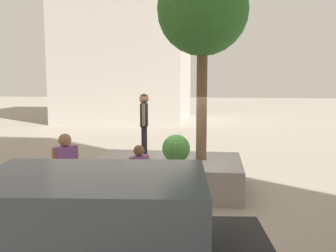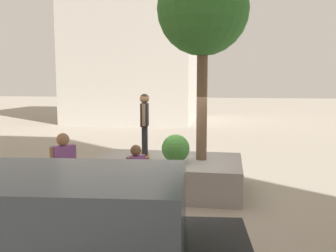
# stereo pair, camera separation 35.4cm
# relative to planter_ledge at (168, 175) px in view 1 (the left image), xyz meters

# --- Properties ---
(ground_plane) EXTENTS (120.00, 120.00, 0.00)m
(ground_plane) POSITION_rel_planter_ledge_xyz_m (-0.21, 0.11, -0.42)
(ground_plane) COLOR #9E9384
(planter_ledge) EXTENTS (3.86, 2.54, 0.83)m
(planter_ledge) POSITION_rel_planter_ledge_xyz_m (0.00, 0.00, 0.00)
(planter_ledge) COLOR gray
(planter_ledge) RESTS_ON ground
(plaza_tree) EXTENTS (2.35, 2.35, 5.07)m
(plaza_tree) POSITION_rel_planter_ledge_xyz_m (-0.87, -0.17, 4.26)
(plaza_tree) COLOR brown
(plaza_tree) RESTS_ON planter_ledge
(boxwood_shrub) EXTENTS (0.72, 0.72, 0.72)m
(boxwood_shrub) POSITION_rel_planter_ledge_xyz_m (-0.25, 0.30, 0.77)
(boxwood_shrub) COLOR #3D7A33
(boxwood_shrub) RESTS_ON planter_ledge
(skateboard) EXTENTS (0.41, 0.83, 0.07)m
(skateboard) POSITION_rel_planter_ledge_xyz_m (0.67, -0.18, 0.47)
(skateboard) COLOR brown
(skateboard) RESTS_ON planter_ledge
(skateboarder) EXTENTS (0.26, 0.56, 1.67)m
(skateboarder) POSITION_rel_planter_ledge_xyz_m (0.67, -0.18, 1.45)
(skateboarder) COLOR black
(skateboarder) RESTS_ON skateboard
(passerby_with_bag) EXTENTS (0.46, 0.50, 1.79)m
(passerby_with_bag) POSITION_rel_planter_ledge_xyz_m (1.94, 2.12, 0.62)
(passerby_with_bag) COLOR #847056
(passerby_with_bag) RESTS_ON ground
(pedestrian_crossing) EXTENTS (0.36, 0.47, 1.54)m
(pedestrian_crossing) POSITION_rel_planter_ledge_xyz_m (0.37, 1.93, 0.48)
(pedestrian_crossing) COLOR navy
(pedestrian_crossing) RESTS_ON ground
(plaza_lowrise_south) EXTENTS (8.89, 8.92, 14.72)m
(plaza_lowrise_south) POSITION_rel_planter_ledge_xyz_m (5.45, -18.06, 6.95)
(plaza_lowrise_south) COLOR beige
(plaza_lowrise_south) RESTS_ON ground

